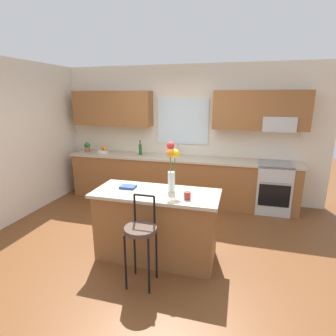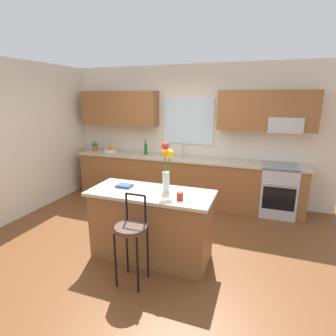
{
  "view_description": "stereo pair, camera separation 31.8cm",
  "coord_description": "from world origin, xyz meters",
  "px_view_note": "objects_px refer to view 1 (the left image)",
  "views": [
    {
      "loc": [
        1.15,
        -3.4,
        2.09
      ],
      "look_at": [
        0.08,
        0.55,
        1.0
      ],
      "focal_mm": 28.75,
      "sensor_mm": 36.0,
      "label": 1
    },
    {
      "loc": [
        1.45,
        -3.3,
        2.09
      ],
      "look_at": [
        0.08,
        0.55,
        1.0
      ],
      "focal_mm": 28.75,
      "sensor_mm": 36.0,
      "label": 2
    }
  ],
  "objects_px": {
    "cookbook": "(128,187)",
    "bottle_olive_oil": "(140,149)",
    "bar_stool_near": "(141,233)",
    "fruit_bowl_oranges": "(103,151)",
    "mug_ceramic": "(187,196)",
    "potted_plant_small": "(87,147)",
    "kitchen_island": "(156,225)",
    "flower_vase": "(172,164)",
    "oven_range": "(273,187)"
  },
  "relations": [
    {
      "from": "oven_range",
      "to": "fruit_bowl_oranges",
      "type": "height_order",
      "value": "fruit_bowl_oranges"
    },
    {
      "from": "cookbook",
      "to": "bottle_olive_oil",
      "type": "bearing_deg",
      "value": 106.27
    },
    {
      "from": "flower_vase",
      "to": "cookbook",
      "type": "bearing_deg",
      "value": -178.97
    },
    {
      "from": "bar_stool_near",
      "to": "potted_plant_small",
      "type": "bearing_deg",
      "value": 130.48
    },
    {
      "from": "kitchen_island",
      "to": "flower_vase",
      "type": "height_order",
      "value": "flower_vase"
    },
    {
      "from": "oven_range",
      "to": "cookbook",
      "type": "relative_size",
      "value": 4.6
    },
    {
      "from": "bottle_olive_oil",
      "to": "potted_plant_small",
      "type": "relative_size",
      "value": 1.41
    },
    {
      "from": "kitchen_island",
      "to": "flower_vase",
      "type": "xyz_separation_m",
      "value": [
        0.19,
        0.06,
        0.82
      ]
    },
    {
      "from": "fruit_bowl_oranges",
      "to": "potted_plant_small",
      "type": "height_order",
      "value": "potted_plant_small"
    },
    {
      "from": "bar_stool_near",
      "to": "fruit_bowl_oranges",
      "type": "xyz_separation_m",
      "value": [
        -1.83,
        2.6,
        0.33
      ]
    },
    {
      "from": "oven_range",
      "to": "flower_vase",
      "type": "bearing_deg",
      "value": -126.29
    },
    {
      "from": "cookbook",
      "to": "oven_range",
      "type": "bearing_deg",
      "value": 44.08
    },
    {
      "from": "bottle_olive_oil",
      "to": "potted_plant_small",
      "type": "xyz_separation_m",
      "value": [
        -1.23,
        -0.0,
        -0.01
      ]
    },
    {
      "from": "oven_range",
      "to": "potted_plant_small",
      "type": "relative_size",
      "value": 4.26
    },
    {
      "from": "mug_ceramic",
      "to": "potted_plant_small",
      "type": "xyz_separation_m",
      "value": [
        -2.65,
        2.18,
        0.07
      ]
    },
    {
      "from": "bar_stool_near",
      "to": "bottle_olive_oil",
      "type": "bearing_deg",
      "value": 110.74
    },
    {
      "from": "mug_ceramic",
      "to": "bar_stool_near",
      "type": "bearing_deg",
      "value": -136.14
    },
    {
      "from": "oven_range",
      "to": "mug_ceramic",
      "type": "xyz_separation_m",
      "value": [
        -1.2,
        -2.16,
        0.51
      ]
    },
    {
      "from": "mug_ceramic",
      "to": "fruit_bowl_oranges",
      "type": "distance_m",
      "value": 3.15
    },
    {
      "from": "kitchen_island",
      "to": "bottle_olive_oil",
      "type": "relative_size",
      "value": 5.27
    },
    {
      "from": "oven_range",
      "to": "cookbook",
      "type": "height_order",
      "value": "cookbook"
    },
    {
      "from": "flower_vase",
      "to": "kitchen_island",
      "type": "bearing_deg",
      "value": -162.15
    },
    {
      "from": "fruit_bowl_oranges",
      "to": "flower_vase",
      "type": "bearing_deg",
      "value": -44.42
    },
    {
      "from": "mug_ceramic",
      "to": "potted_plant_small",
      "type": "bearing_deg",
      "value": 140.53
    },
    {
      "from": "fruit_bowl_oranges",
      "to": "potted_plant_small",
      "type": "distance_m",
      "value": 0.39
    },
    {
      "from": "cookbook",
      "to": "fruit_bowl_oranges",
      "type": "xyz_separation_m",
      "value": [
        -1.43,
        1.99,
        0.03
      ]
    },
    {
      "from": "bottle_olive_oil",
      "to": "oven_range",
      "type": "bearing_deg",
      "value": -0.54
    },
    {
      "from": "kitchen_island",
      "to": "cookbook",
      "type": "relative_size",
      "value": 8.0
    },
    {
      "from": "flower_vase",
      "to": "bottle_olive_oil",
      "type": "relative_size",
      "value": 2.09
    },
    {
      "from": "flower_vase",
      "to": "fruit_bowl_oranges",
      "type": "bearing_deg",
      "value": 135.58
    },
    {
      "from": "fruit_bowl_oranges",
      "to": "potted_plant_small",
      "type": "xyz_separation_m",
      "value": [
        -0.38,
        -0.0,
        0.06
      ]
    },
    {
      "from": "kitchen_island",
      "to": "oven_range",
      "type": "bearing_deg",
      "value": 51.09
    },
    {
      "from": "mug_ceramic",
      "to": "cookbook",
      "type": "distance_m",
      "value": 0.86
    },
    {
      "from": "cookbook",
      "to": "kitchen_island",
      "type": "bearing_deg",
      "value": -7.27
    },
    {
      "from": "kitchen_island",
      "to": "potted_plant_small",
      "type": "bearing_deg",
      "value": 137.33
    },
    {
      "from": "oven_range",
      "to": "flower_vase",
      "type": "height_order",
      "value": "flower_vase"
    },
    {
      "from": "bar_stool_near",
      "to": "cookbook",
      "type": "distance_m",
      "value": 0.79
    },
    {
      "from": "flower_vase",
      "to": "mug_ceramic",
      "type": "relative_size",
      "value": 7.04
    },
    {
      "from": "kitchen_island",
      "to": "cookbook",
      "type": "distance_m",
      "value": 0.62
    },
    {
      "from": "oven_range",
      "to": "potted_plant_small",
      "type": "height_order",
      "value": "potted_plant_small"
    },
    {
      "from": "mug_ceramic",
      "to": "potted_plant_small",
      "type": "distance_m",
      "value": 3.43
    },
    {
      "from": "kitchen_island",
      "to": "cookbook",
      "type": "bearing_deg",
      "value": 172.73
    },
    {
      "from": "oven_range",
      "to": "kitchen_island",
      "type": "distance_m",
      "value": 2.59
    },
    {
      "from": "cookbook",
      "to": "fruit_bowl_oranges",
      "type": "height_order",
      "value": "fruit_bowl_oranges"
    },
    {
      "from": "oven_range",
      "to": "fruit_bowl_oranges",
      "type": "distance_m",
      "value": 3.5
    },
    {
      "from": "fruit_bowl_oranges",
      "to": "bottle_olive_oil",
      "type": "height_order",
      "value": "bottle_olive_oil"
    },
    {
      "from": "mug_ceramic",
      "to": "potted_plant_small",
      "type": "height_order",
      "value": "potted_plant_small"
    },
    {
      "from": "flower_vase",
      "to": "cookbook",
      "type": "relative_size",
      "value": 3.17
    },
    {
      "from": "kitchen_island",
      "to": "flower_vase",
      "type": "distance_m",
      "value": 0.85
    },
    {
      "from": "kitchen_island",
      "to": "fruit_bowl_oranges",
      "type": "relative_size",
      "value": 6.67
    }
  ]
}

